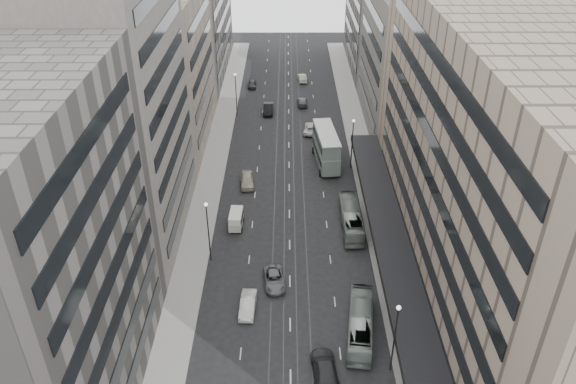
{
  "coord_description": "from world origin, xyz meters",
  "views": [
    {
      "loc": [
        -0.31,
        -42.21,
        43.45
      ],
      "look_at": [
        -0.2,
        17.3,
        6.49
      ],
      "focal_mm": 35.0,
      "sensor_mm": 36.0,
      "label": 1
    }
  ],
  "objects_px": {
    "bus_near": "(360,324)",
    "sedan_1": "(248,305)",
    "bus_far": "(351,218)",
    "double_decker": "(326,147)",
    "sedan_2": "(274,279)",
    "panel_van": "(236,219)"
  },
  "relations": [
    {
      "from": "bus_near",
      "to": "sedan_1",
      "type": "relative_size",
      "value": 2.2
    },
    {
      "from": "bus_far",
      "to": "sedan_1",
      "type": "bearing_deg",
      "value": 50.3
    },
    {
      "from": "sedan_1",
      "to": "sedan_2",
      "type": "distance_m",
      "value": 5.1
    },
    {
      "from": "bus_far",
      "to": "double_decker",
      "type": "bearing_deg",
      "value": -83.07
    },
    {
      "from": "double_decker",
      "to": "sedan_2",
      "type": "height_order",
      "value": "double_decker"
    },
    {
      "from": "panel_van",
      "to": "sedan_2",
      "type": "height_order",
      "value": "panel_van"
    },
    {
      "from": "double_decker",
      "to": "sedan_1",
      "type": "xyz_separation_m",
      "value": [
        -10.42,
        -33.07,
        -2.28
      ]
    },
    {
      "from": "bus_far",
      "to": "sedan_2",
      "type": "bearing_deg",
      "value": 48.26
    },
    {
      "from": "bus_far",
      "to": "panel_van",
      "type": "height_order",
      "value": "bus_far"
    },
    {
      "from": "bus_far",
      "to": "double_decker",
      "type": "distance_m",
      "value": 17.71
    },
    {
      "from": "sedan_1",
      "to": "panel_van",
      "type": "bearing_deg",
      "value": 101.53
    },
    {
      "from": "panel_van",
      "to": "sedan_1",
      "type": "relative_size",
      "value": 0.8
    },
    {
      "from": "bus_near",
      "to": "panel_van",
      "type": "xyz_separation_m",
      "value": [
        -14.32,
        19.27,
        -0.15
      ]
    },
    {
      "from": "bus_far",
      "to": "double_decker",
      "type": "height_order",
      "value": "double_decker"
    },
    {
      "from": "double_decker",
      "to": "sedan_2",
      "type": "bearing_deg",
      "value": -110.83
    },
    {
      "from": "bus_near",
      "to": "bus_far",
      "type": "bearing_deg",
      "value": -84.69
    },
    {
      "from": "double_decker",
      "to": "sedan_1",
      "type": "bearing_deg",
      "value": -113.49
    },
    {
      "from": "bus_far",
      "to": "sedan_1",
      "type": "relative_size",
      "value": 2.26
    },
    {
      "from": "bus_far",
      "to": "panel_van",
      "type": "distance_m",
      "value": 15.19
    },
    {
      "from": "bus_near",
      "to": "sedan_2",
      "type": "height_order",
      "value": "bus_near"
    },
    {
      "from": "double_decker",
      "to": "panel_van",
      "type": "bearing_deg",
      "value": -132.66
    },
    {
      "from": "panel_van",
      "to": "sedan_2",
      "type": "bearing_deg",
      "value": -63.22
    }
  ]
}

